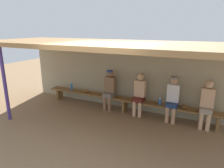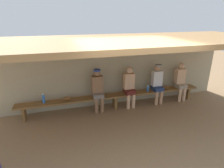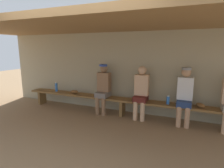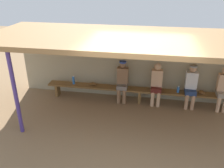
{
  "view_description": "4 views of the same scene",
  "coord_description": "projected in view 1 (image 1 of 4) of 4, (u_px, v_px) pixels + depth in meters",
  "views": [
    {
      "loc": [
        2.39,
        -4.15,
        2.67
      ],
      "look_at": [
        -0.38,
        1.37,
        0.95
      ],
      "focal_mm": 32.05,
      "sensor_mm": 36.0,
      "label": 1
    },
    {
      "loc": [
        -1.63,
        -3.73,
        2.87
      ],
      "look_at": [
        -0.23,
        1.1,
        1.01
      ],
      "focal_mm": 29.86,
      "sensor_mm": 36.0,
      "label": 2
    },
    {
      "loc": [
        1.53,
        -2.82,
        1.77
      ],
      "look_at": [
        -0.14,
        1.17,
        0.92
      ],
      "focal_mm": 29.17,
      "sensor_mm": 36.0,
      "label": 3
    },
    {
      "loc": [
        0.3,
        -5.18,
        3.74
      ],
      "look_at": [
        -0.81,
        1.08,
        0.79
      ],
      "focal_mm": 38.09,
      "sensor_mm": 36.0,
      "label": 4
    }
  ],
  "objects": [
    {
      "name": "ground_plane",
      "position": [
        102.0,
        132.0,
        5.33
      ],
      "size": [
        24.0,
        24.0,
        0.0
      ],
      "primitive_type": "plane",
      "color": "#8C6D4C"
    },
    {
      "name": "back_wall",
      "position": [
        130.0,
        77.0,
        6.75
      ],
      "size": [
        8.0,
        0.2,
        2.2
      ],
      "primitive_type": "cube",
      "color": "tan",
      "rests_on": "ground"
    },
    {
      "name": "dugout_roof",
      "position": [
        113.0,
        45.0,
        5.32
      ],
      "size": [
        8.0,
        2.8,
        0.12
      ],
      "primitive_type": "cube",
      "color": "#9E7547",
      "rests_on": "back_wall"
    },
    {
      "name": "support_post",
      "position": [
        5.0,
        85.0,
        5.81
      ],
      "size": [
        0.1,
        0.1,
        2.2
      ],
      "primitive_type": "cylinder",
      "color": "#4C388C",
      "rests_on": "ground"
    },
    {
      "name": "bench",
      "position": [
        125.0,
        101.0,
        6.56
      ],
      "size": [
        6.0,
        0.36,
        0.46
      ],
      "color": "brown",
      "rests_on": "ground"
    },
    {
      "name": "player_in_red",
      "position": [
        207.0,
        103.0,
        5.42
      ],
      "size": [
        0.34,
        0.42,
        1.34
      ],
      "color": "gray",
      "rests_on": "ground"
    },
    {
      "name": "player_with_sunglasses",
      "position": [
        139.0,
        93.0,
        6.25
      ],
      "size": [
        0.34,
        0.42,
        1.34
      ],
      "color": "#591E19",
      "rests_on": "ground"
    },
    {
      "name": "player_in_blue",
      "position": [
        173.0,
        97.0,
        5.81
      ],
      "size": [
        0.34,
        0.42,
        1.34
      ],
      "color": "navy",
      "rests_on": "ground"
    },
    {
      "name": "player_leftmost",
      "position": [
        110.0,
        88.0,
        6.7
      ],
      "size": [
        0.34,
        0.42,
        1.34
      ],
      "color": "slate",
      "rests_on": "ground"
    },
    {
      "name": "water_bottle_orange",
      "position": [
        160.0,
        101.0,
        6.0
      ],
      "size": [
        0.07,
        0.07,
        0.21
      ],
      "color": "blue",
      "rests_on": "bench"
    },
    {
      "name": "water_bottle_blue",
      "position": [
        71.0,
        86.0,
        7.46
      ],
      "size": [
        0.08,
        0.08,
        0.28
      ],
      "color": "blue",
      "rests_on": "bench"
    },
    {
      "name": "baseball_glove_tan",
      "position": [
        184.0,
        107.0,
        5.74
      ],
      "size": [
        0.26,
        0.29,
        0.09
      ],
      "primitive_type": "ellipsoid",
      "rotation": [
        0.0,
        0.0,
        2.03
      ],
      "color": "brown",
      "rests_on": "bench"
    },
    {
      "name": "baseball_glove_dark_brown",
      "position": [
        86.0,
        91.0,
        7.2
      ],
      "size": [
        0.26,
        0.2,
        0.09
      ],
      "primitive_type": "ellipsoid",
      "rotation": [
        0.0,
        0.0,
        2.99
      ],
      "color": "brown",
      "rests_on": "bench"
    }
  ]
}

